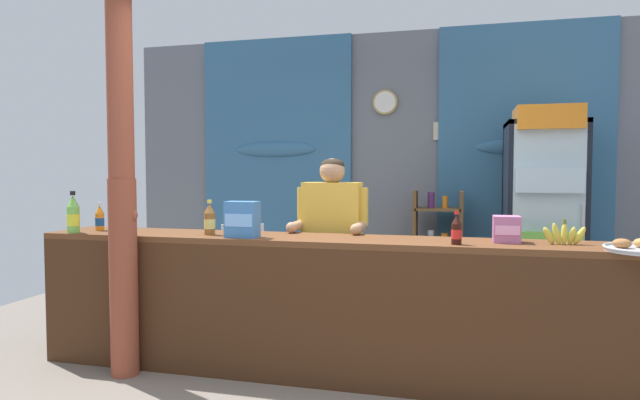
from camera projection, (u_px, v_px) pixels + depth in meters
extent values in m
plane|color=slate|center=(356.00, 349.00, 4.17)|extent=(7.55, 7.55, 0.00)
cube|color=slate|center=(385.00, 169.00, 5.69)|extent=(5.63, 0.12, 2.82)
cube|color=teal|center=(276.00, 140.00, 5.88)|extent=(1.67, 0.04, 2.19)
ellipsoid|color=teal|center=(276.00, 150.00, 5.86)|extent=(0.92, 0.10, 0.16)
cube|color=teal|center=(524.00, 136.00, 5.24)|extent=(1.64, 0.04, 2.19)
ellipsoid|color=teal|center=(524.00, 147.00, 5.23)|extent=(0.90, 0.10, 0.16)
cylinder|color=tan|center=(385.00, 102.00, 5.57)|extent=(0.26, 0.03, 0.26)
cylinder|color=white|center=(385.00, 102.00, 5.56)|extent=(0.22, 0.01, 0.22)
cube|color=beige|center=(445.00, 131.00, 5.44)|extent=(0.24, 0.02, 0.18)
cube|color=brown|center=(321.00, 240.00, 3.61)|extent=(3.98, 0.50, 0.04)
cube|color=#432715|center=(312.00, 318.00, 3.41)|extent=(3.98, 0.04, 0.90)
cube|color=#432715|center=(74.00, 293.00, 4.12)|extent=(0.08, 0.45, 0.90)
cylinder|color=brown|center=(124.00, 277.00, 3.62)|extent=(0.18, 0.18, 1.33)
cylinder|color=brown|center=(120.00, 78.00, 3.55)|extent=(0.17, 0.17, 1.33)
ellipsoid|color=brown|center=(133.00, 215.00, 3.58)|extent=(0.06, 0.05, 0.08)
cube|color=black|center=(538.00, 222.00, 5.05)|extent=(0.64, 0.04, 1.82)
cube|color=black|center=(507.00, 224.00, 4.84)|extent=(0.04, 0.63, 1.82)
cube|color=black|center=(579.00, 225.00, 4.69)|extent=(0.04, 0.63, 1.82)
cube|color=black|center=(545.00, 124.00, 4.72)|extent=(0.64, 0.63, 0.04)
cube|color=black|center=(540.00, 321.00, 4.81)|extent=(0.64, 0.63, 0.08)
cube|color=silver|center=(548.00, 222.00, 4.47)|extent=(0.58, 0.02, 1.66)
cylinder|color=#B7B7BC|center=(583.00, 229.00, 4.37)|extent=(0.02, 0.02, 0.40)
cube|color=silver|center=(542.00, 251.00, 4.78)|extent=(0.56, 0.55, 0.02)
cube|color=#75C64C|center=(544.00, 241.00, 4.65)|extent=(0.52, 0.51, 0.20)
cube|color=silver|center=(543.00, 192.00, 4.75)|extent=(0.56, 0.55, 0.02)
cube|color=silver|center=(546.00, 180.00, 4.62)|extent=(0.52, 0.51, 0.20)
cube|color=silver|center=(544.00, 133.00, 4.72)|extent=(0.56, 0.55, 0.02)
cube|color=orange|center=(547.00, 119.00, 4.59)|extent=(0.52, 0.51, 0.20)
cube|color=brown|center=(415.00, 251.00, 5.31)|extent=(0.04, 0.28, 1.19)
cube|color=brown|center=(461.00, 253.00, 5.20)|extent=(0.04, 0.28, 1.19)
cube|color=brown|center=(438.00, 209.00, 5.23)|extent=(0.44, 0.28, 0.02)
cylinder|color=#56286B|center=(431.00, 200.00, 5.25)|extent=(0.07, 0.07, 0.15)
cylinder|color=orange|center=(445.00, 202.00, 5.21)|extent=(0.06, 0.06, 0.12)
cube|color=brown|center=(438.00, 246.00, 5.25)|extent=(0.44, 0.28, 0.02)
cylinder|color=silver|center=(431.00, 237.00, 5.26)|extent=(0.06, 0.06, 0.14)
cylinder|color=orange|center=(445.00, 239.00, 5.23)|extent=(0.07, 0.07, 0.11)
cube|color=brown|center=(437.00, 282.00, 5.27)|extent=(0.44, 0.28, 0.02)
cylinder|color=brown|center=(430.00, 272.00, 5.28)|extent=(0.06, 0.06, 0.16)
cylinder|color=silver|center=(444.00, 275.00, 5.25)|extent=(0.06, 0.06, 0.12)
cube|color=silver|center=(243.00, 270.00, 5.14)|extent=(0.58, 0.58, 0.04)
cube|color=silver|center=(243.00, 244.00, 5.32)|extent=(0.40, 0.20, 0.40)
cylinder|color=silver|center=(223.00, 298.00, 4.93)|extent=(0.04, 0.04, 0.44)
cylinder|color=silver|center=(264.00, 296.00, 4.99)|extent=(0.04, 0.04, 0.44)
cylinder|color=silver|center=(224.00, 289.00, 5.31)|extent=(0.04, 0.04, 0.44)
cylinder|color=silver|center=(262.00, 288.00, 5.37)|extent=(0.04, 0.04, 0.44)
cube|color=silver|center=(222.00, 258.00, 5.10)|extent=(0.19, 0.38, 0.03)
cube|color=silver|center=(264.00, 257.00, 5.16)|extent=(0.19, 0.38, 0.03)
cylinder|color=#28282D|center=(320.00, 301.00, 4.11)|extent=(0.11, 0.11, 0.78)
cylinder|color=#28282D|center=(344.00, 302.00, 4.07)|extent=(0.11, 0.11, 0.78)
cube|color=gold|center=(332.00, 216.00, 4.06)|extent=(0.44, 0.20, 0.51)
sphere|color=tan|center=(332.00, 171.00, 4.04)|extent=(0.19, 0.19, 0.19)
ellipsoid|color=#2D2319|center=(333.00, 165.00, 4.05)|extent=(0.18, 0.18, 0.10)
cylinder|color=gold|center=(302.00, 206.00, 4.11)|extent=(0.08, 0.08, 0.28)
cylinder|color=tan|center=(297.00, 226.00, 3.97)|extent=(0.07, 0.26, 0.07)
sphere|color=tan|center=(291.00, 228.00, 3.85)|extent=(0.08, 0.08, 0.08)
cylinder|color=gold|center=(363.00, 207.00, 3.99)|extent=(0.08, 0.08, 0.28)
cylinder|color=tan|center=(359.00, 228.00, 3.86)|extent=(0.07, 0.26, 0.07)
sphere|color=tan|center=(356.00, 229.00, 3.73)|extent=(0.08, 0.08, 0.08)
cylinder|color=#75C64C|center=(73.00, 220.00, 3.87)|extent=(0.09, 0.09, 0.19)
cone|color=#75C64C|center=(73.00, 201.00, 3.86)|extent=(0.09, 0.09, 0.08)
cylinder|color=black|center=(73.00, 193.00, 3.86)|extent=(0.04, 0.04, 0.03)
cylinder|color=yellow|center=(73.00, 220.00, 3.87)|extent=(0.09, 0.09, 0.08)
cylinder|color=brown|center=(210.00, 224.00, 3.75)|extent=(0.08, 0.08, 0.15)
cone|color=brown|center=(209.00, 208.00, 3.75)|extent=(0.08, 0.08, 0.07)
cylinder|color=#E5CC4C|center=(209.00, 201.00, 3.75)|extent=(0.03, 0.03, 0.02)
cylinder|color=#E5D166|center=(210.00, 224.00, 3.75)|extent=(0.08, 0.08, 0.07)
cylinder|color=black|center=(456.00, 234.00, 3.25)|extent=(0.06, 0.06, 0.13)
cone|color=black|center=(457.00, 219.00, 3.25)|extent=(0.06, 0.06, 0.06)
cylinder|color=red|center=(457.00, 213.00, 3.24)|extent=(0.03, 0.03, 0.02)
cylinder|color=red|center=(456.00, 234.00, 3.25)|extent=(0.06, 0.06, 0.06)
cylinder|color=orange|center=(100.00, 222.00, 4.03)|extent=(0.06, 0.06, 0.13)
cone|color=orange|center=(99.00, 209.00, 4.02)|extent=(0.06, 0.06, 0.06)
cylinder|color=white|center=(99.00, 204.00, 4.02)|extent=(0.03, 0.03, 0.02)
cylinder|color=#194C99|center=(100.00, 222.00, 4.03)|extent=(0.06, 0.06, 0.06)
cube|color=#3D75B7|center=(242.00, 219.00, 3.60)|extent=(0.21, 0.13, 0.24)
cube|color=#7CB5F7|center=(238.00, 220.00, 3.53)|extent=(0.19, 0.00, 0.08)
cube|color=#B76699|center=(506.00, 229.00, 3.35)|extent=(0.16, 0.15, 0.16)
cube|color=#F7A5D8|center=(508.00, 230.00, 3.28)|extent=(0.14, 0.00, 0.06)
ellipsoid|color=#A36638|center=(622.00, 243.00, 2.98)|extent=(0.10, 0.08, 0.05)
ellipsoid|color=#DBCC42|center=(549.00, 236.00, 3.26)|extent=(0.09, 0.04, 0.12)
ellipsoid|color=#DBCC42|center=(557.00, 234.00, 3.25)|extent=(0.07, 0.04, 0.15)
ellipsoid|color=#DBCC42|center=(564.00, 234.00, 3.25)|extent=(0.04, 0.04, 0.14)
ellipsoid|color=#DBCC42|center=(572.00, 236.00, 3.25)|extent=(0.06, 0.04, 0.12)
ellipsoid|color=#DBCC42|center=(580.00, 236.00, 3.24)|extent=(0.09, 0.04, 0.13)
cylinder|color=olive|center=(564.00, 223.00, 3.25)|extent=(0.02, 0.02, 0.05)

